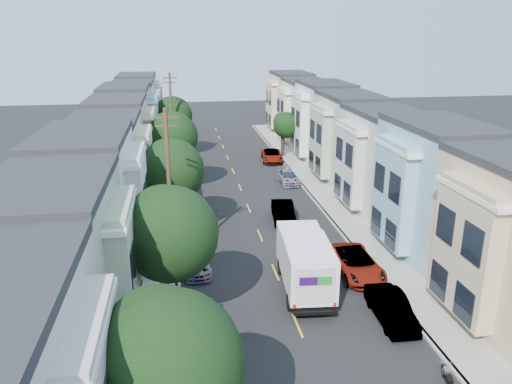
% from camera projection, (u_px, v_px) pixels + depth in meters
% --- Properties ---
extents(ground, '(160.00, 160.00, 0.00)m').
position_uv_depth(ground, '(275.00, 273.00, 31.24)').
color(ground, black).
rests_on(ground, ground).
extents(road_slab, '(12.00, 70.00, 0.02)m').
position_uv_depth(road_slab, '(244.00, 197.00, 45.33)').
color(road_slab, black).
rests_on(road_slab, ground).
extents(curb_left, '(0.30, 70.00, 0.15)m').
position_uv_depth(curb_left, '(177.00, 200.00, 44.43)').
color(curb_left, gray).
rests_on(curb_left, ground).
extents(curb_right, '(0.30, 70.00, 0.15)m').
position_uv_depth(curb_right, '(309.00, 193.00, 46.20)').
color(curb_right, gray).
rests_on(curb_right, ground).
extents(sidewalk_left, '(2.60, 70.00, 0.15)m').
position_uv_depth(sidewalk_left, '(162.00, 201.00, 44.24)').
color(sidewalk_left, gray).
rests_on(sidewalk_left, ground).
extents(sidewalk_right, '(2.60, 70.00, 0.15)m').
position_uv_depth(sidewalk_right, '(322.00, 193.00, 46.39)').
color(sidewalk_right, gray).
rests_on(sidewalk_right, ground).
extents(centerline, '(0.12, 70.00, 0.01)m').
position_uv_depth(centerline, '(244.00, 197.00, 45.34)').
color(centerline, gold).
rests_on(centerline, ground).
extents(townhouse_row_left, '(5.00, 70.00, 8.50)m').
position_uv_depth(townhouse_row_left, '(118.00, 204.00, 43.71)').
color(townhouse_row_left, beige).
rests_on(townhouse_row_left, ground).
extents(townhouse_row_right, '(5.00, 70.00, 8.50)m').
position_uv_depth(townhouse_row_right, '(361.00, 191.00, 46.97)').
color(townhouse_row_right, beige).
rests_on(townhouse_row_right, ground).
extents(tree_a, '(4.70, 4.70, 7.21)m').
position_uv_depth(tree_a, '(165.00, 366.00, 14.99)').
color(tree_a, black).
rests_on(tree_a, ground).
extents(tree_b, '(4.70, 4.70, 7.55)m').
position_uv_depth(tree_b, '(168.00, 234.00, 23.82)').
color(tree_b, black).
rests_on(tree_b, ground).
extents(tree_c, '(4.68, 4.68, 7.21)m').
position_uv_depth(tree_c, '(170.00, 172.00, 35.59)').
color(tree_c, black).
rests_on(tree_c, ground).
extents(tree_d, '(4.70, 4.70, 7.60)m').
position_uv_depth(tree_d, '(171.00, 137.00, 45.13)').
color(tree_d, black).
rests_on(tree_d, ground).
extents(tree_e, '(4.55, 4.55, 7.26)m').
position_uv_depth(tree_e, '(172.00, 116.00, 58.03)').
color(tree_e, black).
rests_on(tree_e, ground).
extents(tree_far_r, '(3.10, 3.10, 5.36)m').
position_uv_depth(tree_far_r, '(286.00, 126.00, 58.84)').
color(tree_far_r, black).
rests_on(tree_far_r, ground).
extents(utility_pole_near, '(1.60, 0.26, 10.00)m').
position_uv_depth(utility_pole_near, '(170.00, 189.00, 30.61)').
color(utility_pole_near, '#42301E').
rests_on(utility_pole_near, ground).
extents(utility_pole_far, '(1.60, 0.26, 10.00)m').
position_uv_depth(utility_pole_far, '(172.00, 119.00, 55.04)').
color(utility_pole_far, '#42301E').
rests_on(utility_pole_far, ground).
extents(fedex_truck, '(2.57, 6.68, 3.20)m').
position_uv_depth(fedex_truck, '(305.00, 261.00, 28.71)').
color(fedex_truck, white).
rests_on(fedex_truck, ground).
extents(lead_sedan, '(2.07, 4.68, 1.51)m').
position_uv_depth(lead_sedan, '(283.00, 212.00, 39.43)').
color(lead_sedan, black).
rests_on(lead_sedan, ground).
extents(parked_left_b, '(1.82, 4.11, 1.22)m').
position_uv_depth(parked_left_b, '(202.00, 331.00, 24.13)').
color(parked_left_b, black).
rests_on(parked_left_b, ground).
extents(parked_left_c, '(1.98, 4.17, 1.22)m').
position_uv_depth(parked_left_c, '(196.00, 261.00, 31.36)').
color(parked_left_c, '#9BA0B2').
rests_on(parked_left_c, ground).
extents(parked_left_d, '(1.60, 4.52, 1.51)m').
position_uv_depth(parked_left_d, '(191.00, 211.00, 39.69)').
color(parked_left_d, '#40090C').
rests_on(parked_left_d, ground).
extents(parked_right_a, '(1.67, 4.38, 1.44)m').
position_uv_depth(parked_right_a, '(391.00, 308.00, 25.84)').
color(parked_right_a, '#3F4447').
rests_on(parked_right_a, ground).
extents(parked_right_b, '(2.47, 5.30, 1.47)m').
position_uv_depth(parked_right_b, '(356.00, 263.00, 30.81)').
color(parked_right_b, white).
rests_on(parked_right_b, ground).
extents(parked_right_c, '(1.74, 4.13, 1.24)m').
position_uv_depth(parked_right_c, '(288.00, 177.00, 49.37)').
color(parked_right_c, black).
rests_on(parked_right_c, ground).
extents(parked_right_d, '(2.74, 5.11, 1.36)m').
position_uv_depth(parked_right_d, '(272.00, 156.00, 57.55)').
color(parked_right_d, black).
rests_on(parked_right_d, ground).
extents(motorcycle, '(0.25, 1.80, 0.71)m').
position_uv_depth(motorcycle, '(447.00, 378.00, 21.17)').
color(motorcycle, black).
rests_on(motorcycle, ground).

